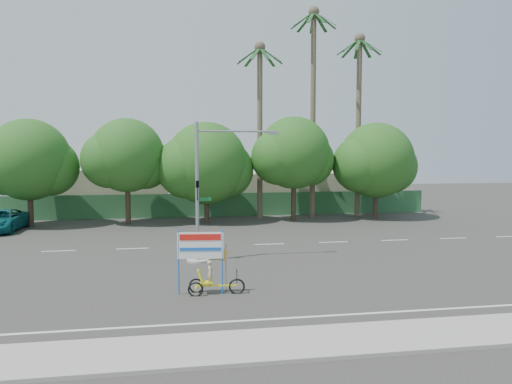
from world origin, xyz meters
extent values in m
plane|color=#33302D|center=(0.00, 0.00, 0.00)|extent=(120.00, 120.00, 0.00)
cube|color=gray|center=(0.00, -7.50, 0.06)|extent=(50.00, 2.40, 0.12)
cube|color=#336B3D|center=(0.00, 21.50, 1.00)|extent=(38.00, 0.08, 2.00)
cube|color=beige|center=(-10.00, 26.00, 2.00)|extent=(12.00, 8.00, 4.00)
cube|color=beige|center=(8.00, 26.00, 1.80)|extent=(14.00, 8.00, 3.60)
cylinder|color=#473828|center=(-14.00, 18.00, 1.76)|extent=(0.40, 0.40, 3.52)
sphere|color=#225519|center=(-14.00, 18.00, 4.96)|extent=(6.00, 6.00, 6.00)
sphere|color=#225519|center=(-12.65, 18.30, 4.40)|extent=(4.32, 4.32, 4.32)
sphere|color=#225519|center=(-15.35, 17.75, 4.64)|extent=(4.56, 4.56, 4.56)
cylinder|color=#473828|center=(-7.00, 18.00, 1.87)|extent=(0.40, 0.40, 3.74)
sphere|color=#225519|center=(-7.00, 18.00, 5.27)|extent=(5.60, 5.60, 5.60)
sphere|color=#225519|center=(-5.74, 18.30, 4.68)|extent=(4.03, 4.03, 4.03)
sphere|color=#225519|center=(-8.26, 17.75, 4.93)|extent=(4.26, 4.26, 4.26)
cylinder|color=#473828|center=(-1.00, 18.00, 1.65)|extent=(0.40, 0.40, 3.30)
sphere|color=#225519|center=(-1.00, 18.00, 4.65)|extent=(6.40, 6.40, 6.40)
sphere|color=#225519|center=(0.44, 18.30, 4.12)|extent=(4.61, 4.61, 4.61)
sphere|color=#225519|center=(-2.44, 17.75, 4.35)|extent=(4.86, 4.86, 4.86)
cylinder|color=#473828|center=(6.00, 18.00, 1.94)|extent=(0.40, 0.40, 3.87)
sphere|color=#225519|center=(6.00, 18.00, 5.46)|extent=(5.80, 5.80, 5.80)
sphere|color=#225519|center=(7.30, 18.30, 4.84)|extent=(4.18, 4.18, 4.18)
sphere|color=#225519|center=(4.70, 17.75, 5.10)|extent=(4.41, 4.41, 4.41)
cylinder|color=#473828|center=(13.00, 18.00, 1.72)|extent=(0.40, 0.40, 3.43)
sphere|color=#225519|center=(13.00, 18.00, 4.84)|extent=(6.20, 6.20, 6.20)
sphere|color=#225519|center=(14.39, 18.30, 4.29)|extent=(4.46, 4.46, 4.46)
sphere|color=#225519|center=(11.61, 17.75, 4.52)|extent=(4.71, 4.71, 4.71)
cylinder|color=#70604C|center=(8.00, 19.50, 8.50)|extent=(0.44, 0.44, 17.00)
sphere|color=#70604C|center=(8.00, 19.50, 17.00)|extent=(0.90, 0.90, 0.90)
cube|color=#1C4C21|center=(8.94, 19.50, 16.34)|extent=(1.91, 0.28, 1.36)
cube|color=#1C4C21|center=(8.72, 20.11, 16.34)|extent=(1.65, 1.44, 1.36)
cube|color=#1C4C21|center=(8.16, 20.43, 16.34)|extent=(0.61, 1.93, 1.36)
cube|color=#1C4C21|center=(7.53, 20.32, 16.34)|extent=(1.20, 1.80, 1.36)
cube|color=#1C4C21|center=(7.11, 19.82, 16.34)|extent=(1.89, 0.92, 1.36)
cube|color=#1C4C21|center=(7.11, 19.18, 16.34)|extent=(1.89, 0.92, 1.36)
cube|color=#1C4C21|center=(7.53, 18.68, 16.34)|extent=(1.20, 1.80, 1.36)
cube|color=#1C4C21|center=(8.16, 18.57, 16.34)|extent=(0.61, 1.93, 1.36)
cube|color=#1C4C21|center=(8.72, 18.89, 16.34)|extent=(1.65, 1.44, 1.36)
cylinder|color=#70604C|center=(12.00, 19.50, 7.50)|extent=(0.44, 0.44, 15.00)
sphere|color=#70604C|center=(12.00, 19.50, 15.00)|extent=(0.90, 0.90, 0.90)
cube|color=#1C4C21|center=(12.94, 19.50, 14.34)|extent=(1.91, 0.28, 1.36)
cube|color=#1C4C21|center=(12.72, 20.11, 14.34)|extent=(1.65, 1.44, 1.36)
cube|color=#1C4C21|center=(12.16, 20.43, 14.34)|extent=(0.61, 1.93, 1.36)
cube|color=#1C4C21|center=(11.53, 20.32, 14.34)|extent=(1.20, 1.80, 1.36)
cube|color=#1C4C21|center=(11.11, 19.82, 14.34)|extent=(1.89, 0.92, 1.36)
cube|color=#1C4C21|center=(11.11, 19.18, 14.34)|extent=(1.89, 0.92, 1.36)
cube|color=#1C4C21|center=(11.53, 18.68, 14.34)|extent=(1.20, 1.80, 1.36)
cube|color=#1C4C21|center=(12.16, 18.57, 14.34)|extent=(0.61, 1.93, 1.36)
cube|color=#1C4C21|center=(12.72, 18.89, 14.34)|extent=(1.65, 1.44, 1.36)
cylinder|color=#70604C|center=(3.50, 19.50, 7.00)|extent=(0.44, 0.44, 14.00)
sphere|color=#70604C|center=(3.50, 19.50, 14.00)|extent=(0.90, 0.90, 0.90)
cube|color=#1C4C21|center=(4.44, 19.50, 13.34)|extent=(1.91, 0.28, 1.36)
cube|color=#1C4C21|center=(4.22, 20.11, 13.34)|extent=(1.65, 1.44, 1.36)
cube|color=#1C4C21|center=(3.66, 20.43, 13.34)|extent=(0.61, 1.93, 1.36)
cube|color=#1C4C21|center=(3.03, 20.32, 13.34)|extent=(1.20, 1.80, 1.36)
cube|color=#1C4C21|center=(2.61, 19.82, 13.34)|extent=(1.89, 0.92, 1.36)
cube|color=#1C4C21|center=(2.61, 19.18, 13.34)|extent=(1.89, 0.92, 1.36)
cube|color=#1C4C21|center=(3.03, 18.68, 13.34)|extent=(1.20, 1.80, 1.36)
cube|color=#1C4C21|center=(3.66, 18.57, 13.34)|extent=(0.61, 1.93, 1.36)
cube|color=#1C4C21|center=(4.22, 18.89, 13.34)|extent=(1.65, 1.44, 1.36)
cylinder|color=gray|center=(-2.50, 4.00, 0.05)|extent=(1.10, 1.10, 0.10)
cylinder|color=gray|center=(-2.50, 4.00, 3.50)|extent=(0.18, 0.18, 7.00)
cylinder|color=gray|center=(-0.50, 4.00, 6.55)|extent=(4.00, 0.10, 0.10)
cube|color=gray|center=(1.40, 4.00, 6.45)|extent=(0.55, 0.20, 0.12)
imported|color=black|center=(-2.50, 3.78, 3.60)|extent=(0.16, 0.20, 1.00)
cube|color=#14662D|center=(-2.15, 4.00, 3.15)|extent=(0.70, 0.04, 0.18)
torus|color=black|center=(-1.32, -2.03, 0.28)|extent=(0.64, 0.14, 0.63)
torus|color=black|center=(-2.87, -1.59, 0.26)|extent=(0.59, 0.13, 0.59)
torus|color=black|center=(-2.93, -2.11, 0.26)|extent=(0.59, 0.13, 0.59)
cube|color=#F5F215|center=(-2.11, -1.94, 0.34)|extent=(1.58, 0.23, 0.06)
cube|color=#F5F215|center=(-2.90, -1.85, 0.28)|extent=(0.12, 0.56, 0.05)
cube|color=#F5F215|center=(-2.48, -1.90, 0.47)|extent=(0.51, 0.44, 0.06)
cube|color=#F5F215|center=(-2.73, -1.87, 0.73)|extent=(0.25, 0.41, 0.51)
cylinder|color=black|center=(-1.32, -2.03, 0.65)|extent=(0.03, 0.03, 0.51)
cube|color=black|center=(-1.32, -2.03, 0.91)|extent=(0.08, 0.42, 0.04)
imported|color=#CCB284|center=(-2.34, -1.92, 0.82)|extent=(0.28, 0.39, 1.01)
cylinder|color=blue|center=(-3.55, -1.78, 1.26)|extent=(0.06, 0.06, 2.52)
cylinder|color=blue|center=(-1.88, -1.97, 1.26)|extent=(0.06, 0.06, 2.52)
cube|color=white|center=(-2.72, -1.87, 1.91)|extent=(1.77, 0.24, 1.03)
cube|color=red|center=(-2.72, -1.91, 2.24)|extent=(1.58, 0.19, 0.24)
cube|color=blue|center=(-2.72, -1.91, 1.77)|extent=(1.58, 0.19, 0.13)
cylinder|color=black|center=(-1.74, -1.98, 0.98)|extent=(0.02, 0.02, 1.96)
cube|color=red|center=(-2.07, -1.95, 1.59)|extent=(0.82, 0.11, 0.61)
imported|color=#0F636A|center=(-15.43, 16.02, 0.75)|extent=(2.72, 5.50, 1.50)
camera|label=1|loc=(-3.85, -20.93, 5.50)|focal=35.00mm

